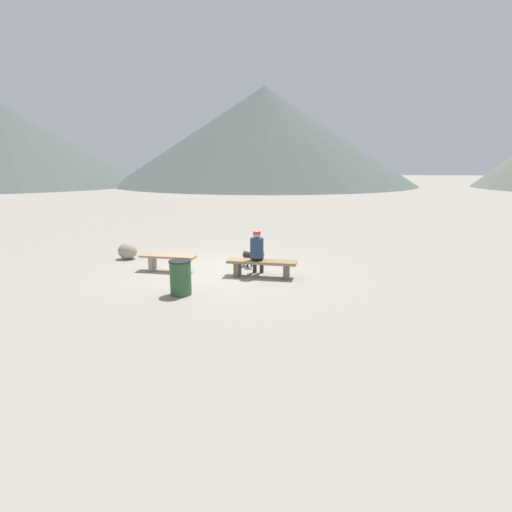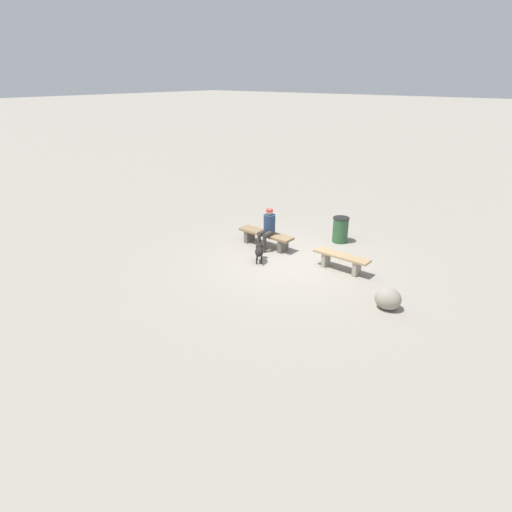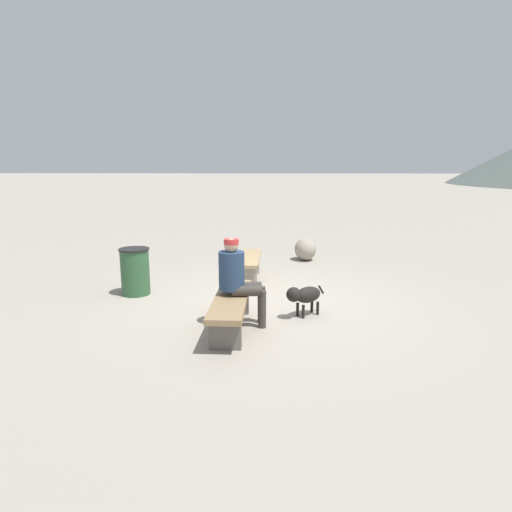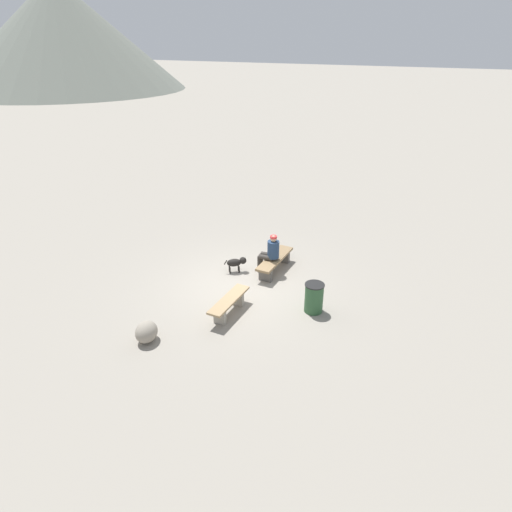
{
  "view_description": "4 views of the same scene",
  "coord_description": "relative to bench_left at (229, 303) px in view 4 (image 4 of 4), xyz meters",
  "views": [
    {
      "loc": [
        2.98,
        -10.95,
        3.0
      ],
      "look_at": [
        1.12,
        -0.6,
        0.6
      ],
      "focal_mm": 28.48,
      "sensor_mm": 36.0,
      "label": 1
    },
    {
      "loc": [
        -6.46,
        9.51,
        5.0
      ],
      "look_at": [
        0.13,
        1.37,
        0.58
      ],
      "focal_mm": 30.2,
      "sensor_mm": 36.0,
      "label": 2
    },
    {
      "loc": [
        7.08,
        0.08,
        2.24
      ],
      "look_at": [
        -1.09,
        -0.25,
        0.55
      ],
      "focal_mm": 31.23,
      "sensor_mm": 36.0,
      "label": 3
    },
    {
      "loc": [
        -9.95,
        -5.28,
        6.61
      ],
      "look_at": [
        0.64,
        -0.15,
        0.71
      ],
      "focal_mm": 31.06,
      "sensor_mm": 36.0,
      "label": 4
    }
  ],
  "objects": [
    {
      "name": "distant_peak_0",
      "position": [
        37.88,
        45.43,
        6.3
      ],
      "size": [
        30.73,
        30.73,
        13.25
      ],
      "primitive_type": "cone",
      "color": "slate",
      "rests_on": "ground"
    },
    {
      "name": "seated_person",
      "position": [
        2.57,
        -0.03,
        0.4
      ],
      "size": [
        0.39,
        0.66,
        1.25
      ],
      "rotation": [
        0.0,
        0.0,
        0.08
      ],
      "color": "navy",
      "rests_on": "ground"
    },
    {
      "name": "bench_right",
      "position": [
        2.71,
        -0.12,
        0.0
      ],
      "size": [
        1.87,
        0.47,
        0.46
      ],
      "rotation": [
        0.0,
        0.0,
        -0.01
      ],
      "color": "#605B56",
      "rests_on": "ground"
    },
    {
      "name": "trash_bin",
      "position": [
        1.1,
        -1.95,
        0.08
      ],
      "size": [
        0.52,
        0.52,
        0.82
      ],
      "color": "#2D5633",
      "rests_on": "ground"
    },
    {
      "name": "boulder",
      "position": [
        -1.87,
        1.22,
        -0.07
      ],
      "size": [
        0.68,
        0.59,
        0.52
      ],
      "primitive_type": "ellipsoid",
      "rotation": [
        0.0,
        0.0,
        3.3
      ],
      "color": "gray",
      "rests_on": "ground"
    },
    {
      "name": "bench_left",
      "position": [
        0.0,
        0.0,
        0.0
      ],
      "size": [
        1.61,
        0.4,
        0.46
      ],
      "rotation": [
        0.0,
        0.0,
        -0.01
      ],
      "color": "gray",
      "rests_on": "ground"
    },
    {
      "name": "dog",
      "position": [
        2.14,
        0.92,
        -0.0
      ],
      "size": [
        0.5,
        0.6,
        0.48
      ],
      "rotation": [
        0.0,
        0.0,
        5.35
      ],
      "color": "black",
      "rests_on": "ground"
    },
    {
      "name": "ground",
      "position": [
        1.46,
        0.38,
        -0.36
      ],
      "size": [
        210.0,
        210.0,
        0.06
      ],
      "primitive_type": "cube",
      "color": "gray"
    }
  ]
}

